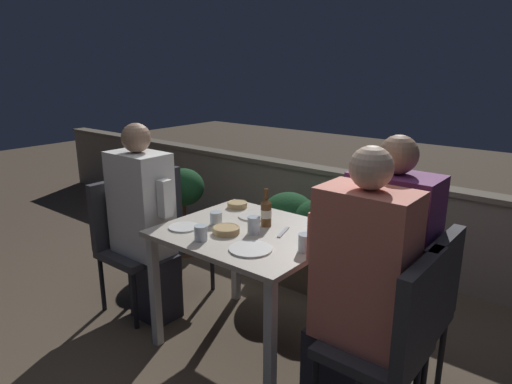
# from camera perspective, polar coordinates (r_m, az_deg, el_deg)

# --- Properties ---
(ground_plane) EXTENTS (16.00, 16.00, 0.00)m
(ground_plane) POSITION_cam_1_polar(r_m,az_deg,el_deg) (3.04, -0.79, -18.28)
(ground_plane) COLOR brown
(parapet_wall) EXTENTS (9.00, 0.18, 0.79)m
(parapet_wall) POSITION_cam_1_polar(r_m,az_deg,el_deg) (4.06, 13.46, -3.29)
(parapet_wall) COLOR gray
(parapet_wall) RESTS_ON ground_plane
(dining_table) EXTENTS (0.98, 0.84, 0.76)m
(dining_table) POSITION_cam_1_polar(r_m,az_deg,el_deg) (2.72, -0.84, -6.80)
(dining_table) COLOR #BCB2A3
(dining_table) RESTS_ON ground_plane
(planter_hedge) EXTENTS (1.07, 0.47, 0.71)m
(planter_hedge) POSITION_cam_1_polar(r_m,az_deg,el_deg) (3.55, 8.00, -5.91)
(planter_hedge) COLOR brown
(planter_hedge) RESTS_ON ground_plane
(chair_left_near) EXTENTS (0.44, 0.43, 0.92)m
(chair_left_near) POSITION_cam_1_polar(r_m,az_deg,el_deg) (3.34, -15.69, -4.96)
(chair_left_near) COLOR #333338
(chair_left_near) RESTS_ON ground_plane
(person_white_polo) EXTENTS (0.49, 0.26, 1.34)m
(person_white_polo) POSITION_cam_1_polar(r_m,az_deg,el_deg) (3.14, -13.71, -3.75)
(person_white_polo) COLOR #282833
(person_white_polo) RESTS_ON ground_plane
(chair_left_far) EXTENTS (0.44, 0.43, 0.92)m
(chair_left_far) POSITION_cam_1_polar(r_m,az_deg,el_deg) (3.51, -11.16, -3.62)
(chair_left_far) COLOR #333338
(chair_left_far) RESTS_ON ground_plane
(chair_right_near) EXTENTS (0.44, 0.43, 0.92)m
(chair_right_near) POSITION_cam_1_polar(r_m,az_deg,el_deg) (2.20, 17.07, -16.59)
(chair_right_near) COLOR #333338
(chair_right_near) RESTS_ON ground_plane
(person_coral_top) EXTENTS (0.50, 0.26, 1.37)m
(person_coral_top) POSITION_cam_1_polar(r_m,az_deg,el_deg) (2.20, 12.46, -12.05)
(person_coral_top) COLOR #282833
(person_coral_top) RESTS_ON ground_plane
(chair_right_far) EXTENTS (0.44, 0.43, 0.92)m
(chair_right_far) POSITION_cam_1_polar(r_m,az_deg,el_deg) (2.47, 19.72, -12.97)
(chair_right_far) COLOR #333338
(chair_right_far) RESTS_ON ground_plane
(person_purple_stripe) EXTENTS (0.50, 0.26, 1.38)m
(person_purple_stripe) POSITION_cam_1_polar(r_m,az_deg,el_deg) (2.47, 15.65, -8.94)
(person_purple_stripe) COLOR #282833
(person_purple_stripe) RESTS_ON ground_plane
(beer_bottle) EXTENTS (0.07, 0.07, 0.23)m
(beer_bottle) POSITION_cam_1_polar(r_m,az_deg,el_deg) (2.73, 1.27, -2.50)
(beer_bottle) COLOR brown
(beer_bottle) RESTS_ON dining_table
(plate_0) EXTENTS (0.18, 0.18, 0.01)m
(plate_0) POSITION_cam_1_polar(r_m,az_deg,el_deg) (2.75, -9.02, -4.35)
(plate_0) COLOR white
(plate_0) RESTS_ON dining_table
(plate_1) EXTENTS (0.23, 0.23, 0.01)m
(plate_1) POSITION_cam_1_polar(r_m,az_deg,el_deg) (2.42, -0.68, -7.11)
(plate_1) COLOR white
(plate_1) RESTS_ON dining_table
(plate_2) EXTENTS (0.20, 0.20, 0.01)m
(plate_2) POSITION_cam_1_polar(r_m,az_deg,el_deg) (2.91, -0.23, -3.02)
(plate_2) COLOR silver
(plate_2) RESTS_ON dining_table
(bowl_0) EXTENTS (0.16, 0.16, 0.04)m
(bowl_0) POSITION_cam_1_polar(r_m,az_deg,el_deg) (2.64, -3.74, -4.70)
(bowl_0) COLOR tan
(bowl_0) RESTS_ON dining_table
(bowl_1) EXTENTS (0.13, 0.13, 0.04)m
(bowl_1) POSITION_cam_1_polar(r_m,az_deg,el_deg) (3.10, -2.36, -1.55)
(bowl_1) COLOR tan
(bowl_1) RESTS_ON dining_table
(glass_cup_0) EXTENTS (0.07, 0.07, 0.08)m
(glass_cup_0) POSITION_cam_1_polar(r_m,az_deg,el_deg) (2.78, -5.01, -3.27)
(glass_cup_0) COLOR silver
(glass_cup_0) RESTS_ON dining_table
(glass_cup_1) EXTENTS (0.07, 0.07, 0.09)m
(glass_cup_1) POSITION_cam_1_polar(r_m,az_deg,el_deg) (2.54, -6.92, -5.12)
(glass_cup_1) COLOR silver
(glass_cup_1) RESTS_ON dining_table
(glass_cup_2) EXTENTS (0.07, 0.07, 0.10)m
(glass_cup_2) POSITION_cam_1_polar(r_m,az_deg,el_deg) (2.62, -0.28, -4.17)
(glass_cup_2) COLOR silver
(glass_cup_2) RESTS_ON dining_table
(glass_cup_3) EXTENTS (0.08, 0.08, 0.09)m
(glass_cup_3) POSITION_cam_1_polar(r_m,az_deg,el_deg) (2.64, 8.13, -4.29)
(glass_cup_3) COLOR silver
(glass_cup_3) RESTS_ON dining_table
(glass_cup_4) EXTENTS (0.08, 0.08, 0.09)m
(glass_cup_4) POSITION_cam_1_polar(r_m,az_deg,el_deg) (2.39, 6.24, -6.33)
(glass_cup_4) COLOR silver
(glass_cup_4) RESTS_ON dining_table
(fork_0) EXTENTS (0.07, 0.17, 0.01)m
(fork_0) POSITION_cam_1_polar(r_m,az_deg,el_deg) (2.65, 3.42, -5.03)
(fork_0) COLOR silver
(fork_0) RESTS_ON dining_table
(potted_plant) EXTENTS (0.37, 0.37, 0.80)m
(potted_plant) POSITION_cam_1_polar(r_m,az_deg,el_deg) (4.17, -8.98, -1.24)
(potted_plant) COLOR brown
(potted_plant) RESTS_ON ground_plane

